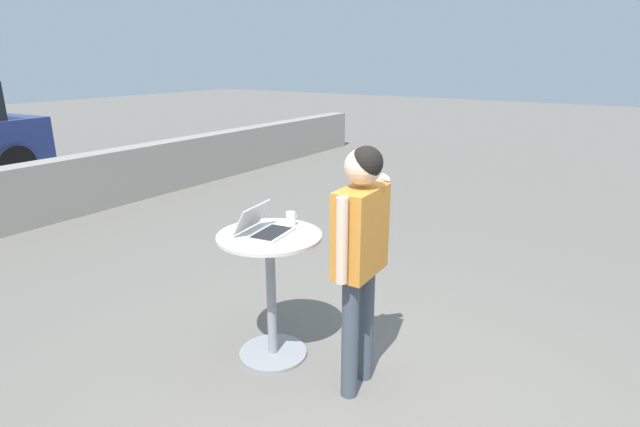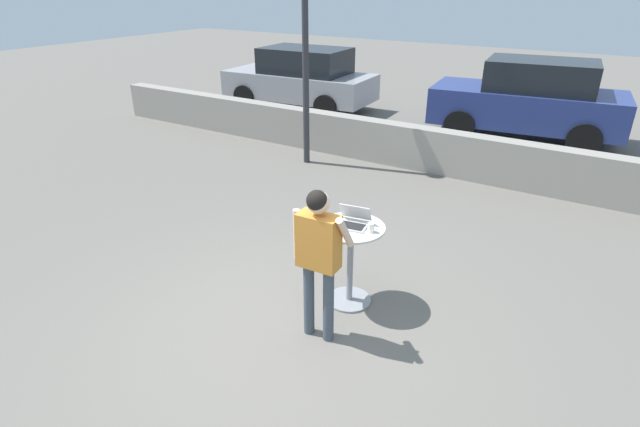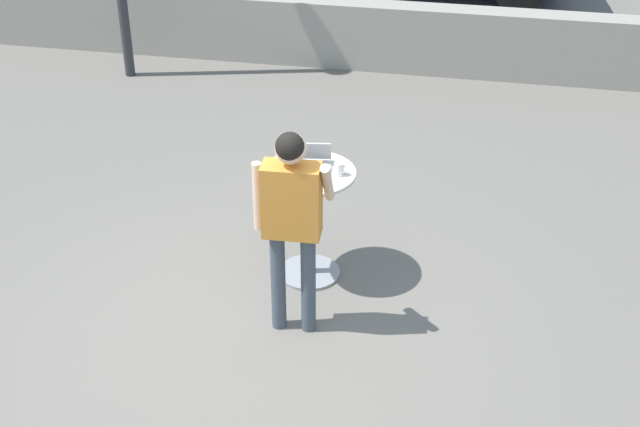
% 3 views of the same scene
% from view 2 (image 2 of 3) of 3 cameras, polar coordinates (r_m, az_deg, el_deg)
% --- Properties ---
extents(ground_plane, '(50.00, 50.00, 0.00)m').
position_cam_2_polar(ground_plane, '(5.40, -4.83, -13.48)').
color(ground_plane, slate).
extents(pavement_kerb, '(17.31, 0.35, 0.82)m').
position_cam_2_polar(pavement_kerb, '(9.64, 14.83, 6.62)').
color(pavement_kerb, gray).
rests_on(pavement_kerb, ground_plane).
extents(cafe_table, '(0.74, 0.74, 0.96)m').
position_cam_2_polar(cafe_table, '(5.53, 3.49, -4.64)').
color(cafe_table, gray).
rests_on(cafe_table, ground_plane).
extents(laptop, '(0.39, 0.36, 0.20)m').
position_cam_2_polar(laptop, '(5.38, 3.71, -0.85)').
color(laptop, '#B7BABF').
rests_on(laptop, cafe_table).
extents(coffee_mug, '(0.11, 0.07, 0.10)m').
position_cam_2_polar(coffee_mug, '(5.24, 5.86, -1.62)').
color(coffee_mug, white).
rests_on(coffee_mug, cafe_table).
extents(standing_person, '(0.55, 0.38, 1.65)m').
position_cam_2_polar(standing_person, '(4.77, -0.18, -3.92)').
color(standing_person, '#424C56').
rests_on(standing_person, ground_plane).
extents(parked_car_near_street, '(4.26, 2.20, 1.76)m').
position_cam_2_polar(parked_car_near_street, '(12.40, 22.80, 11.90)').
color(parked_car_near_street, navy).
rests_on(parked_car_near_street, ground_plane).
extents(parked_car_further_down, '(4.25, 2.02, 1.65)m').
position_cam_2_polar(parked_car_further_down, '(14.36, -2.18, 15.18)').
color(parked_car_further_down, '#9E9EA3').
rests_on(parked_car_further_down, ground_plane).
extents(street_lamp, '(0.32, 0.32, 4.52)m').
position_cam_2_polar(street_lamp, '(9.56, -1.74, 22.53)').
color(street_lamp, '#2D2D33').
rests_on(street_lamp, ground_plane).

